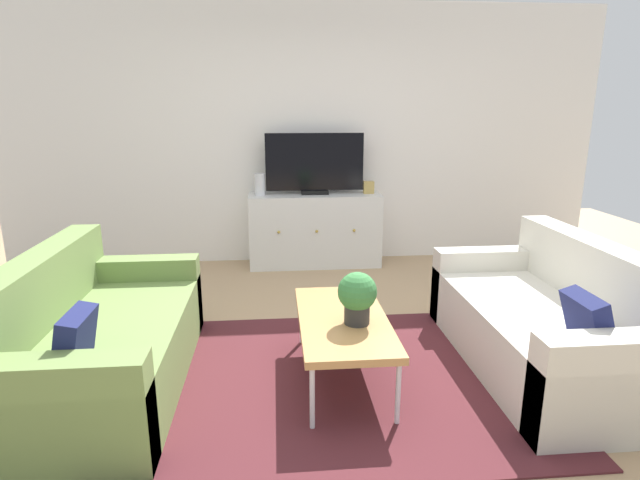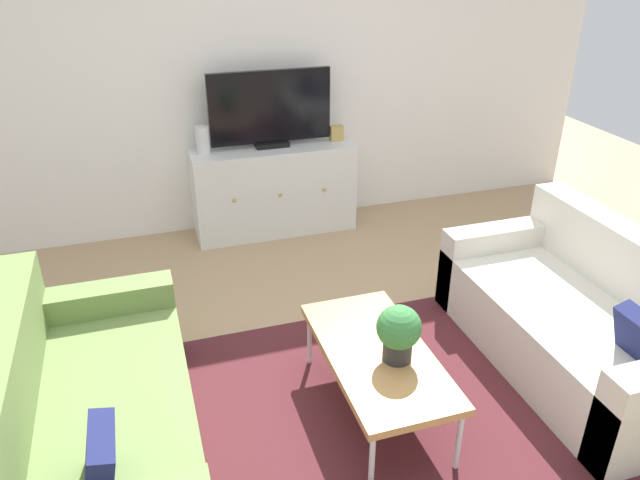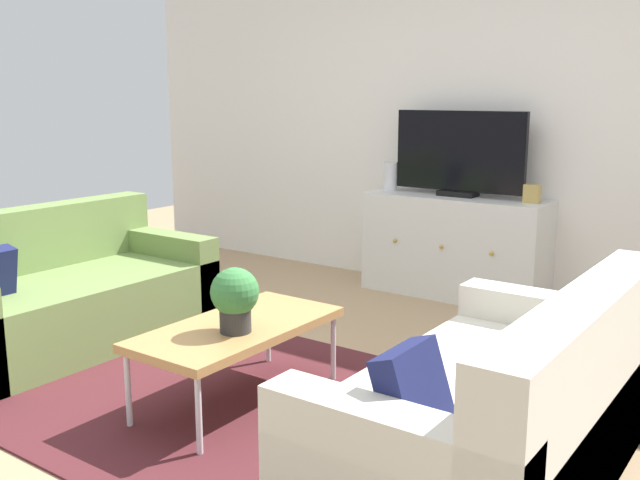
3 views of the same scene
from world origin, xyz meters
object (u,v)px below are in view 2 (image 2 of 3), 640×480
object	(u,v)px
flat_screen_tv	(270,109)
mantel_clock	(336,133)
coffee_table	(377,356)
glass_vase	(203,140)
couch_left_side	(80,429)
tv_console	(274,189)
couch_right_side	(585,323)
potted_plant	(399,331)

from	to	relation	value
flat_screen_tv	mantel_clock	distance (m)	0.62
coffee_table	glass_vase	size ratio (longest dim) A/B	4.84
couch_left_side	tv_console	xyz separation A→B (m)	(1.53, 2.37, 0.10)
tv_console	mantel_clock	distance (m)	0.73
couch_left_side	glass_vase	xyz separation A→B (m)	(0.96, 2.37, 0.60)
couch_right_side	coffee_table	world-z (taller)	couch_right_side
coffee_table	potted_plant	size ratio (longest dim) A/B	3.47
couch_right_side	flat_screen_tv	xyz separation A→B (m)	(-1.34, 2.39, 0.80)
couch_right_side	couch_left_side	bearing A→B (deg)	180.00
potted_plant	flat_screen_tv	xyz separation A→B (m)	(-0.04, 2.52, 0.50)
couch_left_side	mantel_clock	size ratio (longest dim) A/B	13.23
couch_right_side	tv_console	world-z (taller)	couch_right_side
coffee_table	flat_screen_tv	bearing A→B (deg)	89.41
mantel_clock	potted_plant	bearing A→B (deg)	-101.89
couch_left_side	couch_right_side	size ratio (longest dim) A/B	1.00
couch_left_side	tv_console	world-z (taller)	couch_left_side
couch_left_side	mantel_clock	world-z (taller)	mantel_clock
couch_left_side	coffee_table	bearing A→B (deg)	-1.30
coffee_table	potted_plant	xyz separation A→B (m)	(0.07, -0.09, 0.20)
flat_screen_tv	coffee_table	bearing A→B (deg)	-90.59
potted_plant	mantel_clock	xyz separation A→B (m)	(0.53, 2.50, 0.25)
couch_left_side	potted_plant	size ratio (longest dim) A/B	5.53
flat_screen_tv	mantel_clock	bearing A→B (deg)	-2.01
coffee_table	tv_console	world-z (taller)	tv_console
potted_plant	couch_left_side	bearing A→B (deg)	175.55
tv_console	glass_vase	size ratio (longest dim) A/B	6.19
potted_plant	glass_vase	xyz separation A→B (m)	(-0.61, 2.50, 0.29)
coffee_table	tv_console	xyz separation A→B (m)	(0.02, 2.41, 0.00)
potted_plant	coffee_table	bearing A→B (deg)	128.08
couch_right_side	tv_console	distance (m)	2.73
couch_right_side	coffee_table	xyz separation A→B (m)	(-1.37, -0.03, 0.10)
couch_left_side	couch_right_side	distance (m)	2.87
potted_plant	glass_vase	bearing A→B (deg)	103.83
coffee_table	tv_console	distance (m)	2.41
tv_console	flat_screen_tv	bearing A→B (deg)	90.00
couch_right_side	glass_vase	bearing A→B (deg)	128.86
couch_right_side	mantel_clock	size ratio (longest dim) A/B	13.23
couch_left_side	couch_right_side	world-z (taller)	same
couch_left_side	couch_right_side	xyz separation A→B (m)	(2.87, 0.00, 0.00)
couch_right_side	mantel_clock	world-z (taller)	mantel_clock
coffee_table	flat_screen_tv	distance (m)	2.53
glass_vase	potted_plant	bearing A→B (deg)	-76.17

